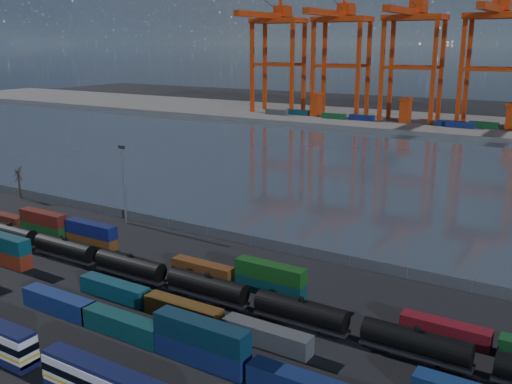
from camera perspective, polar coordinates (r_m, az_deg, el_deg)
The scene contains 13 objects.
ground at distance 87.32m, azimuth -10.61°, elevation -10.63°, with size 700.00×700.00×0.00m, color black.
harbor_water at distance 175.36m, azimuth 13.03°, elevation 2.10°, with size 700.00×700.00×0.00m, color #313A46.
far_quay at distance 275.42m, azimuth 20.26°, elevation 6.23°, with size 700.00×70.00×2.00m, color #514F4C.
container_row_south at distance 90.10m, azimuth -21.30°, elevation -9.07°, with size 140.52×2.56×5.46m.
container_row_mid at distance 87.88m, azimuth -13.47°, elevation -9.48°, with size 128.72×2.46×5.25m.
container_row_north at distance 104.63m, azimuth -13.02°, elevation -5.34°, with size 139.66×2.30×4.91m.
tanker_string at distance 81.58m, azimuth -0.42°, elevation -10.62°, with size 122.08×2.92×4.18m.
waterfront_fence at distance 107.53m, azimuth -0.56°, elevation -4.87°, with size 160.12×0.12×2.20m.
bare_tree at distance 150.90m, azimuth -22.62°, elevation 0.91°, with size 2.12×2.18×8.14m.
yard_light_mast at distance 121.88m, azimuth -13.10°, elevation 1.15°, with size 1.60×0.40×16.60m.
gantry_cranes at distance 268.06m, azimuth 19.13°, elevation 15.08°, with size 201.77×51.40×69.60m.
quay_containers at distance 263.51m, azimuth 17.29°, elevation 6.64°, with size 172.58×10.99×2.60m.
straddle_carriers at distance 265.40m, azimuth 19.40°, elevation 7.51°, with size 140.00×7.00×11.10m.
Camera 1 is at (54.28, -57.62, 36.87)m, focal length 40.00 mm.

